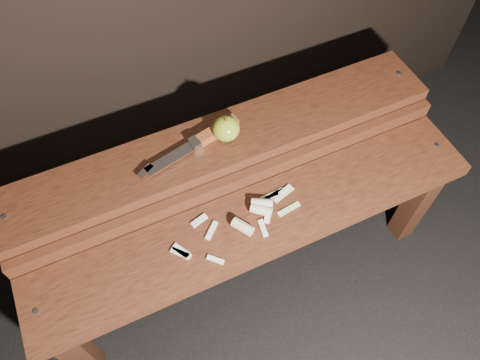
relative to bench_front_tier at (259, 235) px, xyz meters
name	(u,v)px	position (x,y,z in m)	size (l,w,h in m)	color
ground	(248,267)	(0.00, 0.06, -0.35)	(60.00, 60.00, 0.00)	black
bench_front_tier	(259,235)	(0.00, 0.00, 0.00)	(1.20, 0.20, 0.42)	black
bench_rear_tier	(224,158)	(0.00, 0.23, 0.06)	(1.20, 0.21, 0.50)	black
apple	(226,129)	(0.01, 0.23, 0.18)	(0.07, 0.07, 0.08)	olive
knife	(205,138)	(-0.04, 0.24, 0.16)	(0.30, 0.09, 0.03)	brown
apple_scraps	(251,215)	(-0.01, 0.02, 0.08)	(0.36, 0.15, 0.03)	beige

